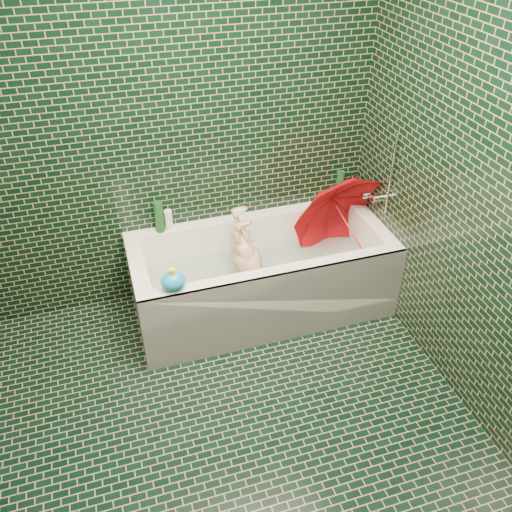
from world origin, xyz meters
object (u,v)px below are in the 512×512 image
object	(u,v)px
bathtub	(262,283)
bath_toy	(173,281)
rubber_duck	(330,200)
umbrella	(349,228)
child	(254,274)

from	to	relation	value
bathtub	bath_toy	bearing A→B (deg)	-154.70
rubber_duck	bath_toy	bearing A→B (deg)	-143.16
umbrella	bathtub	bearing A→B (deg)	-176.73
umbrella	bath_toy	size ratio (longest dim) A/B	4.48
child	bath_toy	size ratio (longest dim) A/B	6.07
child	umbrella	xyz separation A→B (m)	(0.67, 0.00, 0.23)
umbrella	rubber_duck	size ratio (longest dim) A/B	6.50
rubber_duck	bath_toy	world-z (taller)	bath_toy
bathtub	umbrella	world-z (taller)	umbrella
child	rubber_duck	distance (m)	0.79
umbrella	bath_toy	xyz separation A→B (m)	(-1.24, -0.30, 0.07)
rubber_duck	bath_toy	size ratio (longest dim) A/B	0.69
bathtub	rubber_duck	world-z (taller)	rubber_duck
umbrella	rubber_duck	world-z (taller)	umbrella
child	rubber_duck	size ratio (longest dim) A/B	8.80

